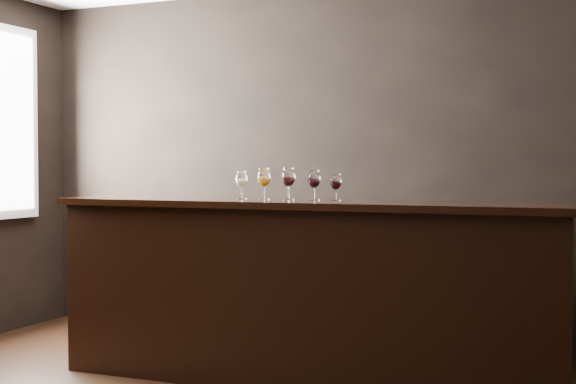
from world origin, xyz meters
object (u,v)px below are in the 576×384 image
at_px(bar_counter, 308,295).
at_px(glass_red_a, 288,178).
at_px(glass_white, 241,180).
at_px(glass_amber, 264,178).
at_px(glass_red_c, 336,183).
at_px(back_bar_shelf, 284,287).
at_px(glass_red_b, 314,180).

xyz_separation_m(bar_counter, glass_red_a, (-0.15, 0.03, 0.75)).
relative_size(glass_white, glass_amber, 0.90).
height_order(glass_amber, glass_red_c, glass_amber).
relative_size(glass_white, glass_red_c, 1.09).
bearing_deg(back_bar_shelf, bar_counter, -58.96).
xyz_separation_m(glass_white, glass_red_c, (0.65, 0.01, -0.01)).
xyz_separation_m(glass_white, glass_amber, (0.17, -0.02, 0.01)).
relative_size(back_bar_shelf, glass_white, 13.44).
distance_m(glass_amber, glass_red_a, 0.16).
bearing_deg(glass_amber, back_bar_shelf, 105.96).
bearing_deg(glass_red_c, glass_amber, -175.78).
height_order(back_bar_shelf, glass_red_a, glass_red_a).
relative_size(glass_amber, glass_red_b, 1.07).
xyz_separation_m(glass_red_a, glass_red_c, (0.33, -0.02, -0.02)).
height_order(bar_counter, back_bar_shelf, bar_counter).
relative_size(bar_counter, glass_white, 17.57).
xyz_separation_m(glass_red_b, glass_red_c, (0.15, -0.02, -0.02)).
bearing_deg(glass_red_a, glass_red_c, -3.42).
bearing_deg(glass_white, bar_counter, 0.57).
bearing_deg(glass_red_b, glass_white, -176.60).
relative_size(glass_white, glass_red_b, 0.96).
bearing_deg(glass_white, back_bar_shelf, 96.67).
xyz_separation_m(back_bar_shelf, glass_white, (0.12, -0.98, 0.85)).
height_order(glass_amber, glass_red_b, glass_amber).
distance_m(bar_counter, glass_white, 0.87).
relative_size(glass_red_a, glass_red_c, 1.22).
bearing_deg(glass_red_c, glass_red_b, 174.36).
distance_m(back_bar_shelf, glass_red_a, 1.36).
height_order(bar_counter, glass_red_a, glass_red_a).
relative_size(bar_counter, glass_red_a, 15.68).
height_order(bar_counter, glass_white, glass_white).
distance_m(back_bar_shelf, glass_white, 1.31).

